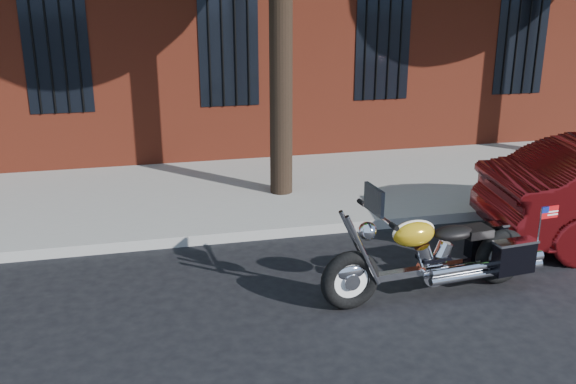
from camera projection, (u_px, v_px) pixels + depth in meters
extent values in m
plane|color=black|center=(293.00, 279.00, 7.77)|extent=(120.00, 120.00, 0.00)
cube|color=gray|center=(270.00, 232.00, 9.03)|extent=(40.00, 0.16, 0.15)
cube|color=gray|center=(248.00, 191.00, 10.76)|extent=(40.00, 3.60, 0.15)
cube|color=black|center=(228.00, 51.00, 11.80)|extent=(1.10, 0.14, 2.00)
cylinder|color=black|center=(229.00, 52.00, 11.73)|extent=(0.04, 0.04, 2.00)
cylinder|color=black|center=(281.00, 46.00, 9.78)|extent=(0.36, 0.36, 5.00)
torus|color=black|center=(350.00, 280.00, 6.97)|extent=(0.70, 0.22, 0.69)
torus|color=black|center=(501.00, 257.00, 7.56)|extent=(0.70, 0.22, 0.69)
cylinder|color=white|center=(350.00, 280.00, 6.97)|extent=(0.51, 0.11, 0.51)
cylinder|color=white|center=(501.00, 257.00, 7.56)|extent=(0.51, 0.11, 0.51)
ellipsoid|color=white|center=(350.00, 272.00, 6.94)|extent=(0.37, 0.17, 0.20)
ellipsoid|color=gold|center=(502.00, 247.00, 7.53)|extent=(0.37, 0.18, 0.20)
cube|color=white|center=(428.00, 270.00, 7.27)|extent=(1.54, 0.25, 0.08)
cylinder|color=white|center=(432.00, 271.00, 7.30)|extent=(0.34, 0.22, 0.33)
cylinder|color=white|center=(480.00, 270.00, 7.28)|extent=(1.28, 0.22, 0.09)
ellipsoid|color=gold|center=(413.00, 234.00, 7.06)|extent=(0.53, 0.34, 0.29)
ellipsoid|color=black|center=(453.00, 233.00, 7.23)|extent=(0.52, 0.34, 0.16)
cube|color=black|center=(486.00, 240.00, 7.76)|extent=(0.50, 0.21, 0.39)
cube|color=black|center=(514.00, 257.00, 7.28)|extent=(0.50, 0.21, 0.39)
cylinder|color=white|center=(377.00, 214.00, 6.83)|extent=(0.12, 0.80, 0.04)
sphere|color=white|center=(367.00, 231.00, 6.85)|extent=(0.22, 0.22, 0.20)
cube|color=black|center=(374.00, 200.00, 6.76)|extent=(0.08, 0.41, 0.29)
cube|color=red|center=(550.00, 212.00, 7.20)|extent=(0.23, 0.04, 0.14)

